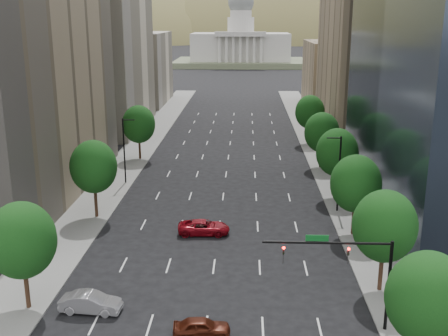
# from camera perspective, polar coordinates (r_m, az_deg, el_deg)

# --- Properties ---
(sidewalk_left) EXTENTS (6.00, 200.00, 0.15)m
(sidewalk_left) POSITION_cam_1_polar(r_m,az_deg,el_deg) (71.33, -12.64, -2.71)
(sidewalk_left) COLOR slate
(sidewalk_left) RESTS_ON ground
(sidewalk_right) EXTENTS (6.00, 200.00, 0.15)m
(sidewalk_right) POSITION_cam_1_polar(r_m,az_deg,el_deg) (70.12, 12.69, -3.03)
(sidewalk_right) COLOR slate
(sidewalk_right) RESTS_ON ground
(midrise_cream_left) EXTENTS (14.00, 30.00, 35.00)m
(midrise_cream_left) POSITION_cam_1_polar(r_m,az_deg,el_deg) (111.96, -12.35, 12.94)
(midrise_cream_left) COLOR beige
(midrise_cream_left) RESTS_ON ground
(filler_left) EXTENTS (14.00, 26.00, 18.00)m
(filler_left) POSITION_cam_1_polar(r_m,az_deg,el_deg) (144.66, -8.89, 10.26)
(filler_left) COLOR beige
(filler_left) RESTS_ON ground
(parking_tan_right) EXTENTS (14.00, 30.00, 30.00)m
(parking_tan_right) POSITION_cam_1_polar(r_m,az_deg,el_deg) (107.92, 14.50, 11.39)
(parking_tan_right) COLOR #8C7759
(parking_tan_right) RESTS_ON ground
(filler_right) EXTENTS (14.00, 26.00, 16.00)m
(filler_right) POSITION_cam_1_polar(r_m,az_deg,el_deg) (140.85, 11.56, 9.58)
(filler_right) COLOR #8C7759
(filler_right) RESTS_ON ground
(tree_right_0) EXTENTS (5.20, 5.20, 8.39)m
(tree_right_0) POSITION_cam_1_polar(r_m,az_deg,el_deg) (36.40, 20.54, -12.66)
(tree_right_0) COLOR #382316
(tree_right_0) RESTS_ON ground
(tree_right_1) EXTENTS (5.20, 5.20, 8.75)m
(tree_right_1) POSITION_cam_1_polar(r_m,az_deg,el_deg) (45.85, 16.44, -5.85)
(tree_right_1) COLOR #382316
(tree_right_1) RESTS_ON ground
(tree_right_2) EXTENTS (5.20, 5.20, 8.61)m
(tree_right_2) POSITION_cam_1_polar(r_m,az_deg,el_deg) (56.96, 13.61, -1.60)
(tree_right_2) COLOR #382316
(tree_right_2) RESTS_ON ground
(tree_right_3) EXTENTS (5.20, 5.20, 8.89)m
(tree_right_3) POSITION_cam_1_polar(r_m,az_deg,el_deg) (68.26, 11.74, 1.61)
(tree_right_3) COLOR #382316
(tree_right_3) RESTS_ON ground
(tree_right_4) EXTENTS (5.20, 5.20, 8.46)m
(tree_right_4) POSITION_cam_1_polar(r_m,az_deg,el_deg) (81.85, 10.19, 3.68)
(tree_right_4) COLOR #382316
(tree_right_4) RESTS_ON ground
(tree_right_5) EXTENTS (5.20, 5.20, 8.75)m
(tree_right_5) POSITION_cam_1_polar(r_m,az_deg,el_deg) (97.40, 8.96, 5.80)
(tree_right_5) COLOR #382316
(tree_right_5) RESTS_ON ground
(tree_left_0) EXTENTS (5.20, 5.20, 8.75)m
(tree_left_0) POSITION_cam_1_polar(r_m,az_deg,el_deg) (44.07, -20.38, -7.10)
(tree_left_0) COLOR #382316
(tree_left_0) RESTS_ON ground
(tree_left_1) EXTENTS (5.20, 5.20, 8.97)m
(tree_left_1) POSITION_cam_1_polar(r_m,az_deg,el_deg) (61.89, -13.47, 0.13)
(tree_left_1) COLOR #382316
(tree_left_1) RESTS_ON ground
(tree_left_2) EXTENTS (5.20, 5.20, 8.68)m
(tree_left_2) POSITION_cam_1_polar(r_m,az_deg,el_deg) (86.60, -8.91, 4.54)
(tree_left_2) COLOR #382316
(tree_left_2) RESTS_ON ground
(streetlight_rn) EXTENTS (1.70, 0.20, 9.00)m
(streetlight_rn) POSITION_cam_1_polar(r_m,az_deg,el_deg) (63.67, 11.89, -0.39)
(streetlight_rn) COLOR black
(streetlight_rn) RESTS_ON ground
(streetlight_ln) EXTENTS (1.70, 0.20, 9.00)m
(streetlight_ln) POSITION_cam_1_polar(r_m,az_deg,el_deg) (74.23, -10.35, 1.97)
(streetlight_ln) COLOR black
(streetlight_ln) RESTS_ON ground
(traffic_signal) EXTENTS (9.12, 0.40, 7.38)m
(traffic_signal) POSITION_cam_1_polar(r_m,az_deg,el_deg) (39.94, 13.51, -9.81)
(traffic_signal) COLOR black
(traffic_signal) RESTS_ON ground
(capitol) EXTENTS (60.00, 40.00, 35.20)m
(capitol) POSITION_cam_1_polar(r_m,az_deg,el_deg) (255.45, 1.75, 12.58)
(capitol) COLOR #596647
(capitol) RESTS_ON ground
(foothills) EXTENTS (720.00, 413.00, 263.00)m
(foothills) POSITION_cam_1_polar(r_m,az_deg,el_deg) (608.55, 5.40, 9.90)
(foothills) COLOR olive
(foothills) RESTS_ON ground
(car_maroon) EXTENTS (4.22, 2.00, 1.39)m
(car_maroon) POSITION_cam_1_polar(r_m,az_deg,el_deg) (40.37, -2.35, -16.29)
(car_maroon) COLOR #43160B
(car_maroon) RESTS_ON ground
(car_silver) EXTENTS (4.84, 2.00, 1.56)m
(car_silver) POSITION_cam_1_polar(r_m,az_deg,el_deg) (44.34, -13.75, -13.51)
(car_silver) COLOR #939398
(car_silver) RESTS_ON ground
(car_red_far) EXTENTS (5.47, 2.68, 1.49)m
(car_red_far) POSITION_cam_1_polar(r_m,az_deg,el_deg) (57.30, -2.12, -6.20)
(car_red_far) COLOR maroon
(car_red_far) RESTS_ON ground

